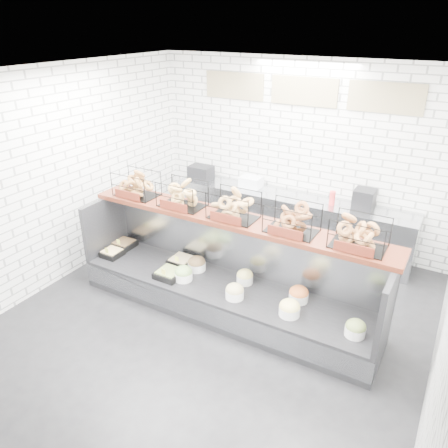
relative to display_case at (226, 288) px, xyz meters
The scene contains 5 objects.
ground 0.47m from the display_case, 89.27° to the right, with size 5.50×5.50×0.00m, color black.
room_shell 1.75m from the display_case, 89.03° to the left, with size 5.02×5.51×3.01m.
display_case is the anchor object (origin of this frame).
bagel_shelf 1.08m from the display_case, 86.45° to the left, with size 4.10×0.50×0.40m.
prep_counter 2.09m from the display_case, 90.24° to the left, with size 4.00×0.60×1.20m.
Camera 1 is at (2.34, -3.81, 3.51)m, focal length 35.00 mm.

